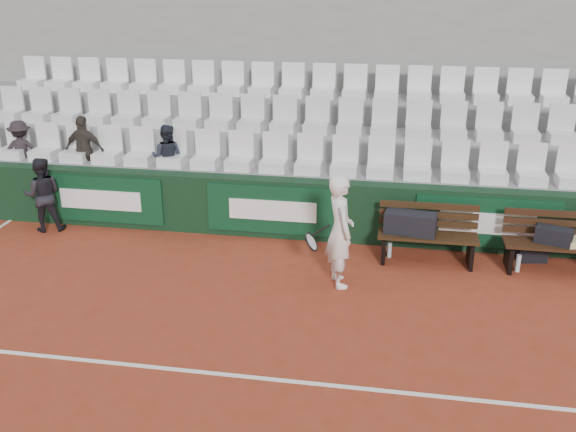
% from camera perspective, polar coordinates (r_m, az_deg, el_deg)
% --- Properties ---
extents(ground, '(80.00, 80.00, 0.00)m').
position_cam_1_polar(ground, '(7.42, -5.52, -13.88)').
color(ground, maroon).
rests_on(ground, ground).
extents(court_baseline, '(18.00, 0.06, 0.01)m').
position_cam_1_polar(court_baseline, '(7.42, -5.52, -13.86)').
color(court_baseline, white).
rests_on(court_baseline, ground).
extents(back_barrier, '(18.00, 0.34, 1.00)m').
position_cam_1_polar(back_barrier, '(10.64, 0.22, 0.67)').
color(back_barrier, black).
rests_on(back_barrier, ground).
extents(grandstand_tier_front, '(18.00, 0.95, 1.00)m').
position_cam_1_polar(grandstand_tier_front, '(11.23, 0.41, 1.82)').
color(grandstand_tier_front, gray).
rests_on(grandstand_tier_front, ground).
extents(grandstand_tier_mid, '(18.00, 0.95, 1.45)m').
position_cam_1_polar(grandstand_tier_mid, '(12.05, 1.14, 4.33)').
color(grandstand_tier_mid, '#989795').
rests_on(grandstand_tier_mid, ground).
extents(grandstand_tier_back, '(18.00, 0.95, 1.90)m').
position_cam_1_polar(grandstand_tier_back, '(12.89, 1.78, 6.51)').
color(grandstand_tier_back, gray).
rests_on(grandstand_tier_back, ground).
extents(grandstand_rear_wall, '(18.00, 0.30, 4.40)m').
position_cam_1_polar(grandstand_rear_wall, '(13.24, 2.22, 12.43)').
color(grandstand_rear_wall, gray).
rests_on(grandstand_rear_wall, ground).
extents(seat_row_front, '(11.90, 0.44, 0.63)m').
position_cam_1_polar(seat_row_front, '(10.82, 0.27, 5.58)').
color(seat_row_front, white).
rests_on(seat_row_front, grandstand_tier_front).
extents(seat_row_mid, '(11.90, 0.44, 0.63)m').
position_cam_1_polar(seat_row_mid, '(11.62, 1.04, 8.98)').
color(seat_row_mid, silver).
rests_on(seat_row_mid, grandstand_tier_mid).
extents(seat_row_back, '(11.90, 0.44, 0.63)m').
position_cam_1_polar(seat_row_back, '(12.46, 1.73, 11.93)').
color(seat_row_back, white).
rests_on(seat_row_back, grandstand_tier_back).
extents(bench_left, '(1.50, 0.56, 0.45)m').
position_cam_1_polar(bench_left, '(10.05, 12.23, -2.83)').
color(bench_left, '#35200F').
rests_on(bench_left, ground).
extents(bench_right, '(1.50, 0.56, 0.45)m').
position_cam_1_polar(bench_right, '(10.31, 22.60, -3.44)').
color(bench_right, '#341C0F').
rests_on(bench_right, ground).
extents(sports_bag_left, '(0.81, 0.44, 0.33)m').
position_cam_1_polar(sports_bag_left, '(9.92, 10.82, -0.61)').
color(sports_bag_left, black).
rests_on(sports_bag_left, bench_left).
extents(sports_bag_right, '(0.57, 0.40, 0.24)m').
position_cam_1_polar(sports_bag_right, '(10.18, 22.58, -1.62)').
color(sports_bag_right, black).
rests_on(sports_bag_right, bench_right).
extents(sports_bag_ground, '(0.48, 0.33, 0.27)m').
position_cam_1_polar(sports_bag_ground, '(10.61, 20.80, -3.01)').
color(sports_bag_ground, black).
rests_on(sports_bag_ground, ground).
extents(water_bottle_near, '(0.07, 0.07, 0.25)m').
position_cam_1_polar(water_bottle_near, '(10.14, 9.00, -2.99)').
color(water_bottle_near, silver).
rests_on(water_bottle_near, ground).
extents(water_bottle_far, '(0.07, 0.07, 0.27)m').
position_cam_1_polar(water_bottle_far, '(10.16, 19.76, -3.96)').
color(water_bottle_far, silver).
rests_on(water_bottle_far, ground).
extents(tennis_player, '(0.79, 0.70, 1.63)m').
position_cam_1_polar(tennis_player, '(8.96, 4.62, -1.34)').
color(tennis_player, white).
rests_on(tennis_player, ground).
extents(ball_kid, '(0.76, 0.68, 1.29)m').
position_cam_1_polar(ball_kid, '(11.63, -20.97, 1.79)').
color(ball_kid, black).
rests_on(ball_kid, ground).
extents(spectator_a, '(0.83, 0.66, 1.12)m').
position_cam_1_polar(spectator_a, '(12.58, -22.86, 7.33)').
color(spectator_a, black).
rests_on(spectator_a, grandstand_tier_front).
extents(spectator_b, '(0.74, 0.33, 1.26)m').
position_cam_1_polar(spectator_b, '(11.96, -17.84, 7.64)').
color(spectator_b, '#342F29').
rests_on(spectator_b, grandstand_tier_front).
extents(spectator_c, '(0.59, 0.47, 1.16)m').
position_cam_1_polar(spectator_c, '(11.35, -10.84, 7.35)').
color(spectator_c, '#202430').
rests_on(spectator_c, grandstand_tier_front).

